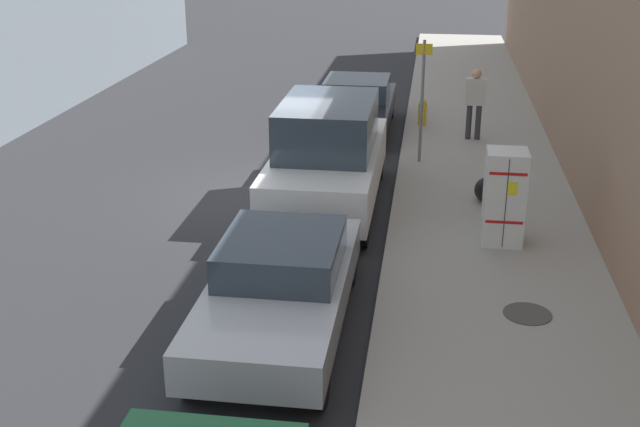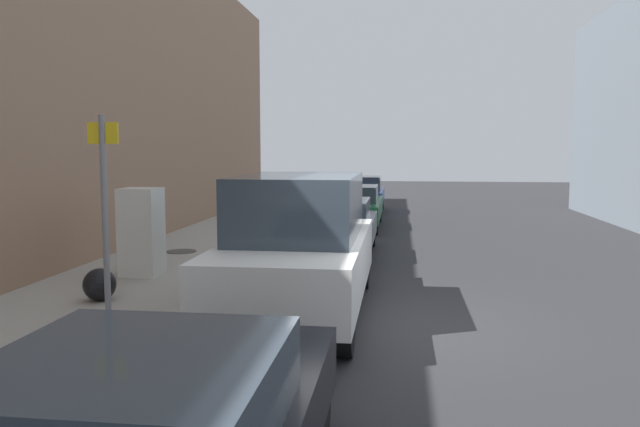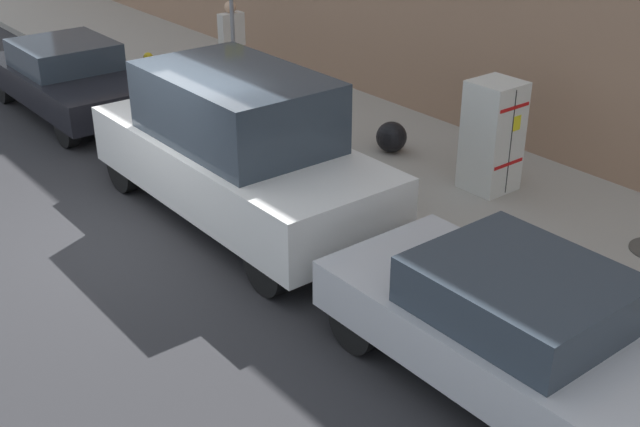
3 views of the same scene
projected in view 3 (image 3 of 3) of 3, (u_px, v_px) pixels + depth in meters
The scene contains 10 objects.
ground_plane at pixel (144, 234), 11.18m from camera, with size 80.00×80.00×0.00m, color #28282B.
sidewalk_slab at pixel (381, 153), 13.65m from camera, with size 3.66×44.00×0.16m, color #9E998E.
discarded_refrigerator at pixel (492, 136), 11.81m from camera, with size 0.70×0.70×1.67m.
street_sign_post at pixel (233, 44), 13.81m from camera, with size 0.36×0.07×2.78m.
fire_hydrant at pixel (149, 69), 16.64m from camera, with size 0.22×0.22×0.71m.
trash_bag at pixel (391, 137), 13.38m from camera, with size 0.52×0.52×0.52m, color black.
pedestrian_walking_far at pixel (232, 38), 16.21m from camera, with size 0.51×0.24×1.78m.
parked_sedan_dark at pixel (71, 77), 15.43m from camera, with size 1.90×4.32×1.39m.
parked_van_white at pixel (238, 148), 11.15m from camera, with size 2.02×5.08×2.17m.
parked_sedan_silver at pixel (531, 336), 7.74m from camera, with size 1.86×4.58×1.39m.
Camera 3 is at (4.24, 9.27, 5.22)m, focal length 45.00 mm.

